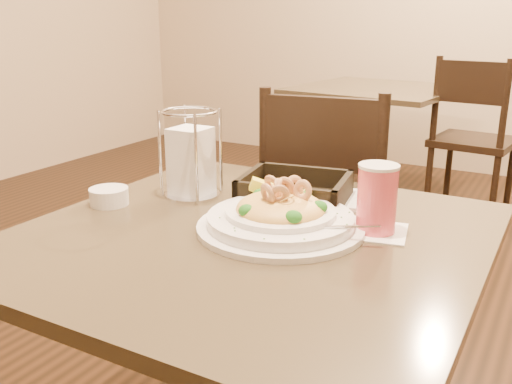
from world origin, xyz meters
The scene contains 10 objects.
main_table centered at (0.00, 0.00, 0.49)m, with size 0.90×0.90×0.72m.
background_table centered at (-0.54, 2.48, 0.49)m, with size 1.00×1.00×0.72m.
dining_chair_near centered at (-0.13, 0.75, 0.50)m, with size 0.47×0.47×0.93m.
dining_chair_far centered at (0.06, 2.39, 0.50)m, with size 0.46×0.46×0.93m.
pasta_bowl centered at (0.05, 0.04, 0.75)m, with size 0.38×0.34×0.11m.
drink_glass centered at (0.22, 0.12, 0.79)m, with size 0.15×0.15×0.14m.
bread_basket centered at (-0.01, 0.22, 0.74)m, with size 0.27×0.23×0.07m.
napkin_caddy centered at (-0.25, 0.14, 0.81)m, with size 0.13×0.13×0.21m.
side_plate centered at (0.11, 0.29, 0.72)m, with size 0.16×0.16×0.01m, color white.
butter_ramekin centered at (-0.38, -0.01, 0.74)m, with size 0.09×0.09×0.04m, color white.
Camera 1 is at (0.54, -0.94, 1.14)m, focal length 40.00 mm.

